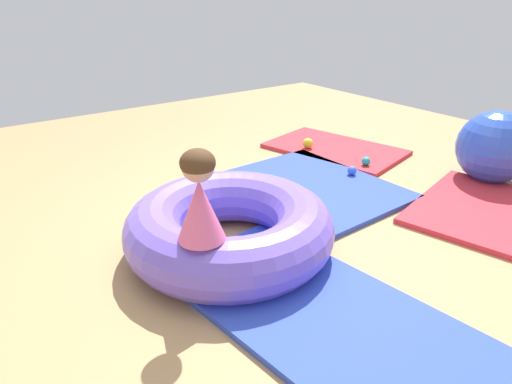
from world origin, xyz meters
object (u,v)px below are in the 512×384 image
Objects in this scene: play_ball_yellow at (308,143)px; play_ball_blue at (352,171)px; child_in_pink at (200,197)px; play_ball_teal at (366,161)px; inflatable_cushion at (230,228)px; exercise_ball_large at (495,147)px.

play_ball_yellow is 0.77m from play_ball_blue.
child_in_pink reaches higher than play_ball_yellow.
play_ball_teal is at bearing 106.70° from play_ball_blue.
exercise_ball_large reaches higher than inflatable_cushion.
child_in_pink reaches higher than play_ball_blue.
play_ball_yellow is 0.17× the size of exercise_ball_large.
exercise_ball_large is (0.07, 2.76, -0.28)m from child_in_pink.
play_ball_blue is at bearing -73.30° from play_ball_teal.
play_ball_yellow reaches higher than play_ball_blue.
play_ball_teal is (-0.74, 2.12, -0.51)m from child_in_pink.
play_ball_teal is 1.05m from exercise_ball_large.
exercise_ball_large is at bearing 51.46° from play_ball_blue.
play_ball_blue is at bearing -128.54° from exercise_ball_large.
child_in_pink is at bearing -70.84° from play_ball_teal.
play_ball_yellow is (-1.13, 1.68, -0.08)m from inflatable_cushion.
play_ball_teal is (-0.46, 1.78, -0.10)m from inflatable_cushion.
play_ball_teal is (0.67, 0.10, -0.01)m from play_ball_yellow.
play_ball_blue is (-0.66, 1.85, -0.51)m from child_in_pink.
exercise_ball_large reaches higher than play_ball_yellow.
play_ball_teal is at bearing 8.34° from play_ball_yellow.
child_in_pink is 2.03m from play_ball_blue.
inflatable_cushion is 2.02m from play_ball_yellow.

